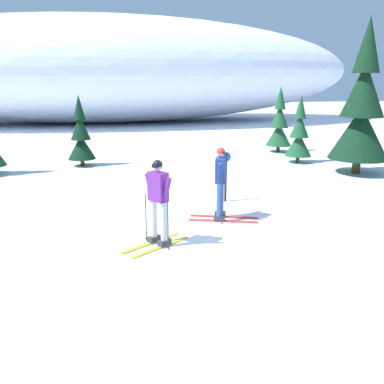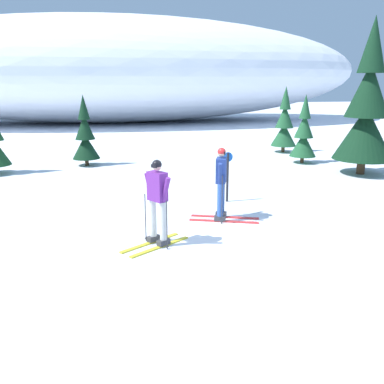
# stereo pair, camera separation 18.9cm
# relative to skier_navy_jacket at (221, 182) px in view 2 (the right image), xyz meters

# --- Properties ---
(ground_plane) EXTENTS (120.00, 120.00, 0.00)m
(ground_plane) POSITION_rel_skier_navy_jacket_xyz_m (-0.28, -1.19, -0.98)
(ground_plane) COLOR white
(skier_navy_jacket) EXTENTS (1.80, 1.00, 1.85)m
(skier_navy_jacket) POSITION_rel_skier_navy_jacket_xyz_m (0.00, 0.00, 0.00)
(skier_navy_jacket) COLOR red
(skier_navy_jacket) RESTS_ON ground
(skier_purple_jacket) EXTENTS (1.55, 1.27, 1.86)m
(skier_purple_jacket) POSITION_rel_skier_navy_jacket_xyz_m (-1.75, -1.40, 0.00)
(skier_purple_jacket) COLOR gold
(skier_purple_jacket) RESTS_ON ground
(pine_tree_center_left) EXTENTS (1.13, 1.13, 2.92)m
(pine_tree_center_left) POSITION_rel_skier_navy_jacket_xyz_m (-3.77, 8.02, 0.24)
(pine_tree_center_left) COLOR #47301E
(pine_tree_center_left) RESTS_ON ground
(pine_tree_center) EXTENTS (1.12, 1.12, 2.91)m
(pine_tree_center) POSITION_rel_skier_navy_jacket_xyz_m (5.39, 6.91, 0.23)
(pine_tree_center) COLOR #47301E
(pine_tree_center) RESTS_ON ground
(pine_tree_center_right) EXTENTS (1.24, 1.24, 3.21)m
(pine_tree_center_right) POSITION_rel_skier_navy_jacket_xyz_m (5.68, 9.77, 0.36)
(pine_tree_center_right) COLOR #47301E
(pine_tree_center_right) RESTS_ON ground
(pine_tree_far_right) EXTENTS (2.20, 2.20, 5.69)m
(pine_tree_far_right) POSITION_rel_skier_navy_jacket_xyz_m (6.61, 4.38, 1.40)
(pine_tree_far_right) COLOR #47301E
(pine_tree_far_right) RESTS_ON ground
(snow_ridge_background) EXTENTS (43.41, 16.84, 8.72)m
(snow_ridge_background) POSITION_rel_skier_navy_jacket_xyz_m (-2.55, 27.81, 3.38)
(snow_ridge_background) COLOR white
(snow_ridge_background) RESTS_ON ground
(trail_marker_post) EXTENTS (0.28, 0.07, 1.47)m
(trail_marker_post) POSITION_rel_skier_navy_jacket_xyz_m (0.60, 1.60, -0.15)
(trail_marker_post) COLOR black
(trail_marker_post) RESTS_ON ground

